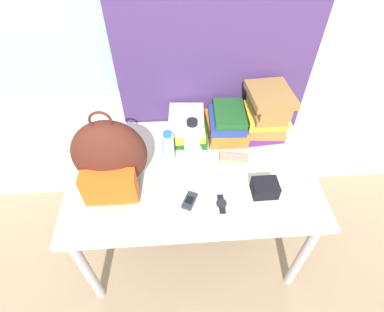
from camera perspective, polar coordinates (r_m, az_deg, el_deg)
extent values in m
plane|color=#9E8466|center=(1.97, 0.89, -25.21)|extent=(12.00, 12.00, 0.00)
cube|color=silver|center=(1.61, -1.30, 23.95)|extent=(6.00, 0.05, 2.50)
cube|color=#9EBCD1|center=(1.62, -20.77, 23.33)|extent=(1.10, 0.01, 0.80)
cube|color=#4C336B|center=(1.58, 4.97, 23.26)|extent=(1.06, 0.04, 2.50)
cube|color=beige|center=(1.55, 0.00, -2.92)|extent=(1.24, 0.79, 0.03)
cylinder|color=#B2B2B7|center=(1.74, -19.32, -19.98)|extent=(0.05, 0.05, 0.67)
cylinder|color=#B2B2B7|center=(1.79, 20.22, -17.51)|extent=(0.05, 0.05, 0.67)
cylinder|color=#B2B2B7|center=(2.10, -16.33, -2.82)|extent=(0.05, 0.05, 0.67)
cylinder|color=#B2B2B7|center=(2.14, 14.70, -1.23)|extent=(0.05, 0.05, 0.67)
ellipsoid|color=#512319|center=(1.41, -15.37, 0.30)|extent=(0.34, 0.22, 0.37)
cube|color=#E05B19|center=(1.38, -15.40, -5.72)|extent=(0.24, 0.08, 0.17)
torus|color=#512319|center=(1.28, -17.09, 6.44)|extent=(0.10, 0.01, 0.10)
cube|color=#1E5623|center=(1.70, -0.64, 4.39)|extent=(0.23, 0.24, 0.04)
cube|color=yellow|center=(1.67, -0.76, 5.65)|extent=(0.17, 0.24, 0.05)
cube|color=silver|center=(1.64, -1.10, 6.96)|extent=(0.21, 0.26, 0.05)
cube|color=olive|center=(1.72, 6.61, 4.25)|extent=(0.22, 0.22, 0.04)
cube|color=orange|center=(1.69, 6.50, 5.82)|extent=(0.23, 0.27, 0.06)
cube|color=navy|center=(1.65, 6.69, 6.79)|extent=(0.20, 0.25, 0.04)
cube|color=#1E5623|center=(1.63, 7.16, 8.04)|extent=(0.18, 0.24, 0.04)
cube|color=#6B2370|center=(1.77, 12.87, 4.97)|extent=(0.24, 0.23, 0.05)
cube|color=olive|center=(1.73, 13.62, 6.03)|extent=(0.21, 0.23, 0.06)
cube|color=yellow|center=(1.69, 13.80, 7.59)|extent=(0.22, 0.22, 0.05)
cube|color=olive|center=(1.66, 13.95, 8.71)|extent=(0.16, 0.26, 0.03)
cube|color=olive|center=(1.64, 14.58, 9.96)|extent=(0.16, 0.26, 0.06)
cube|color=olive|center=(1.61, 14.75, 11.26)|extent=(0.23, 0.27, 0.04)
cylinder|color=silver|center=(1.50, -4.48, 1.09)|extent=(0.06, 0.06, 0.20)
cylinder|color=#286BB7|center=(1.43, -4.73, 4.15)|extent=(0.04, 0.04, 0.02)
cylinder|color=white|center=(1.52, 0.03, 2.74)|extent=(0.08, 0.08, 0.23)
cylinder|color=black|center=(1.43, 0.03, 6.43)|extent=(0.05, 0.05, 0.02)
cylinder|color=white|center=(1.47, 1.21, -1.15)|extent=(0.04, 0.04, 0.15)
cylinder|color=white|center=(1.41, 1.26, 1.26)|extent=(0.03, 0.03, 0.02)
cube|color=#2D2D33|center=(1.41, -0.45, -8.54)|extent=(0.08, 0.11, 0.02)
cube|color=black|center=(1.40, -0.45, -8.34)|extent=(0.05, 0.05, 0.00)
cube|color=gray|center=(1.58, 7.96, -0.56)|extent=(0.16, 0.08, 0.04)
cube|color=black|center=(1.46, 13.71, -5.93)|extent=(0.12, 0.10, 0.07)
cube|color=black|center=(1.42, 5.62, -9.09)|extent=(0.03, 0.11, 0.00)
cylinder|color=#232328|center=(1.41, 5.64, -9.00)|extent=(0.05, 0.05, 0.01)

